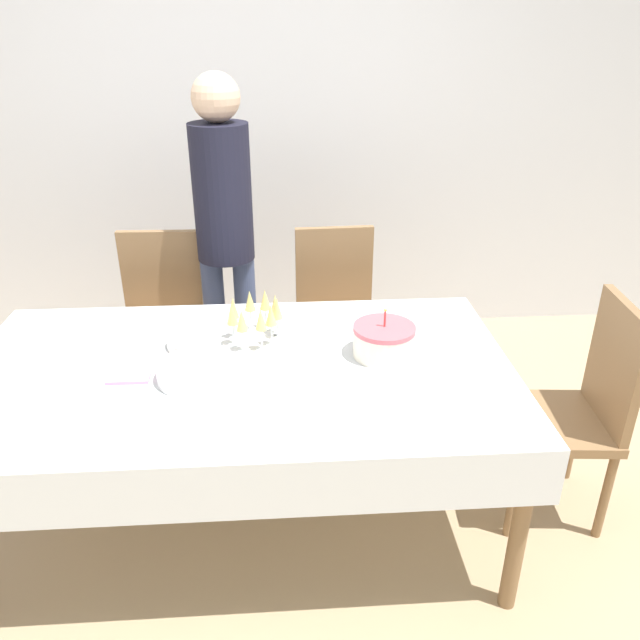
% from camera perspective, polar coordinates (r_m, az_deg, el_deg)
% --- Properties ---
extents(ground_plane, '(12.00, 12.00, 0.00)m').
position_cam_1_polar(ground_plane, '(2.77, -6.52, -17.47)').
color(ground_plane, tan).
extents(wall_back, '(8.00, 0.05, 2.70)m').
position_cam_1_polar(wall_back, '(3.91, -6.56, 17.75)').
color(wall_back, silver).
rests_on(wall_back, ground_plane).
extents(dining_table, '(2.03, 1.13, 0.73)m').
position_cam_1_polar(dining_table, '(2.38, -7.28, -6.33)').
color(dining_table, white).
rests_on(dining_table, ground_plane).
extents(dining_chair_far_left, '(0.43, 0.43, 0.95)m').
position_cam_1_polar(dining_chair_far_left, '(3.27, -14.28, 0.11)').
color(dining_chair_far_left, olive).
rests_on(dining_chair_far_left, ground_plane).
extents(dining_chair_far_right, '(0.44, 0.44, 0.95)m').
position_cam_1_polar(dining_chair_far_right, '(3.22, 1.51, 0.58)').
color(dining_chair_far_right, olive).
rests_on(dining_chair_far_right, ground_plane).
extents(dining_chair_right_end, '(0.45, 0.45, 0.95)m').
position_cam_1_polar(dining_chair_right_end, '(2.70, 22.60, -7.04)').
color(dining_chair_right_end, olive).
rests_on(dining_chair_right_end, ground_plane).
extents(birthday_cake, '(0.24, 0.24, 0.20)m').
position_cam_1_polar(birthday_cake, '(2.37, 5.85, -1.89)').
color(birthday_cake, silver).
rests_on(birthday_cake, dining_table).
extents(champagne_tray, '(0.30, 0.30, 0.18)m').
position_cam_1_polar(champagne_tray, '(2.46, -5.77, 0.11)').
color(champagne_tray, silver).
rests_on(champagne_tray, dining_table).
extents(plate_stack_main, '(0.28, 0.28, 0.06)m').
position_cam_1_polar(plate_stack_main, '(2.27, -11.26, -4.62)').
color(plate_stack_main, white).
rests_on(plate_stack_main, dining_table).
extents(plate_stack_dessert, '(0.20, 0.20, 0.03)m').
position_cam_1_polar(plate_stack_dessert, '(2.50, -11.59, -1.97)').
color(plate_stack_dessert, silver).
rests_on(plate_stack_dessert, dining_table).
extents(cake_knife, '(0.29, 0.09, 0.00)m').
position_cam_1_polar(cake_knife, '(2.25, 6.76, -5.35)').
color(cake_knife, silver).
rests_on(cake_knife, dining_table).
extents(fork_pile, '(0.18, 0.09, 0.02)m').
position_cam_1_polar(fork_pile, '(2.22, -17.07, -6.67)').
color(fork_pile, silver).
rests_on(fork_pile, dining_table).
extents(napkin_pile, '(0.15, 0.15, 0.01)m').
position_cam_1_polar(napkin_pile, '(2.37, -16.90, -4.62)').
color(napkin_pile, pink).
rests_on(napkin_pile, dining_table).
extents(person_standing, '(0.28, 0.28, 1.69)m').
position_cam_1_polar(person_standing, '(3.09, -8.77, 9.21)').
color(person_standing, '#3F4C72').
rests_on(person_standing, ground_plane).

